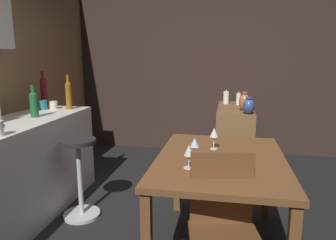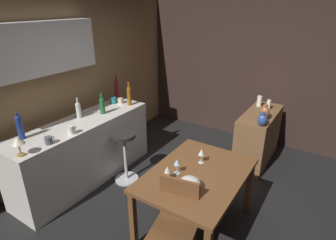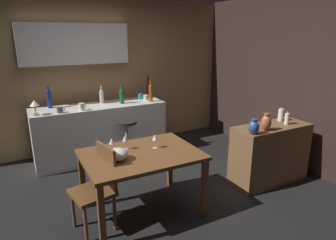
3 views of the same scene
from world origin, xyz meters
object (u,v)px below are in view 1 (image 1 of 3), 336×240
Objects in this scene: chair_near_window at (224,226)px; cup_teal at (43,105)px; wine_glass_center at (195,144)px; cup_cream at (54,105)px; bar_stool at (80,176)px; vase_ceramic_blue at (249,106)px; wine_bottle_ruby at (44,91)px; fruit_bowl at (230,162)px; wine_glass_left at (214,133)px; pillar_candle_tall at (238,99)px; vase_copper at (244,102)px; dining_table at (220,169)px; pillar_candle_short at (226,98)px; sideboard_cabinet at (234,138)px; wine_bottle_amber at (69,94)px; wine_bottle_green at (34,103)px; wine_glass_right at (189,151)px.

cup_teal is at bearing 56.01° from chair_near_window.
wine_glass_center is 1.90m from cup_cream.
vase_ceramic_blue is (1.10, -1.53, 0.52)m from bar_stool.
wine_bottle_ruby is (1.50, 2.04, 0.59)m from chair_near_window.
wine_bottle_ruby is at bearing 58.22° from fruit_bowl.
pillar_candle_tall is (1.86, -0.24, 0.03)m from wine_glass_left.
vase_copper reaches higher than wine_glass_center.
vase_copper is (1.42, -0.30, 0.06)m from wine_glass_left.
wine_glass_center is (-0.12, 0.18, 0.21)m from dining_table.
vase_copper is at bearing -156.88° from pillar_candle_short.
vase_ceramic_blue is at bearing -172.59° from pillar_candle_tall.
dining_table is 1.88m from sideboard_cabinet.
wine_bottle_amber is (0.59, 0.38, 0.67)m from bar_stool.
wine_bottle_green reaches higher than chair_near_window.
chair_near_window is at bearing 172.88° from vase_ceramic_blue.
fruit_bowl is 1.68m from vase_ceramic_blue.
wine_glass_right is at bearing 85.72° from fruit_bowl.
chair_near_window is 2.61m from pillar_candle_tall.
pillar_candle_short is 0.56m from vase_copper.
wine_glass_left is 0.49m from wine_glass_right.
wine_glass_left is 1.87m from cup_cream.
chair_near_window is at bearing -126.37° from wine_bottle_ruby.
pillar_candle_short is at bearing -2.34° from wine_glass_left.
wine_glass_left reaches higher than wine_glass_center.
chair_near_window reaches higher than sideboard_cabinet.
cup_cream is (0.47, 0.08, -0.09)m from wine_bottle_green.
bar_stool is 4.40× the size of wine_glass_center.
cup_cream is at bearing 43.75° from bar_stool.
pillar_candle_short is at bearing 67.71° from pillar_candle_tall.
sideboard_cabinet is at bearing -4.22° from dining_table.
fruit_bowl is (-0.57, -1.32, 0.41)m from bar_stool.
cup_cream is 0.61× the size of vase_ceramic_blue.
vase_ceramic_blue is at bearing -80.29° from wine_bottle_ruby.
wine_glass_right is at bearing -128.51° from wine_bottle_amber.
wine_bottle_ruby is 2.33m from vase_copper.
vase_copper is (-0.44, -0.05, 0.03)m from pillar_candle_tall.
wine_bottle_green is at bearing 71.74° from wine_glass_center.
wine_bottle_ruby is 2.33m from pillar_candle_short.
vase_copper is at bearing -13.07° from wine_glass_right.
wine_glass_left reaches higher than wine_glass_right.
vase_copper is at bearing -11.81° from wine_glass_left.
vase_ceramic_blue is at bearing -76.00° from cup_cream.
sideboard_cabinet is 3.64× the size of wine_bottle_green.
vase_copper reaches higher than pillar_candle_short.
wine_bottle_ruby is at bearing 46.40° from bar_stool.
wine_glass_left is 1.45m from vase_copper.
wine_bottle_green is at bearing 131.16° from pillar_candle_tall.
chair_near_window is at bearing -135.61° from wine_glass_right.
vase_ceramic_blue is (-0.75, -0.25, 0.00)m from pillar_candle_short.
chair_near_window is 2.27× the size of wine_bottle_ruby.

